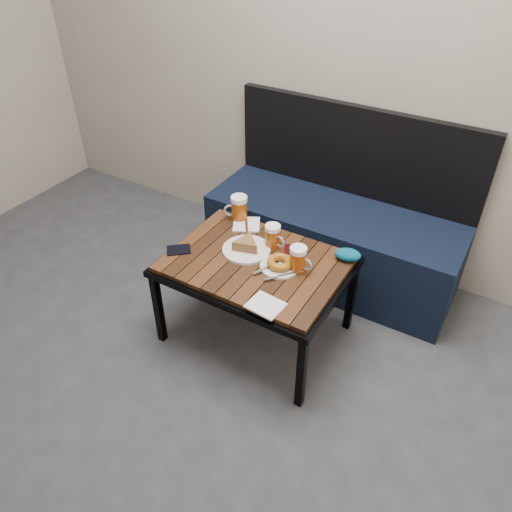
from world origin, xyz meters
The scene contains 13 objects.
ground centered at (0.00, 0.00, 0.00)m, with size 4.00×4.00×0.00m, color #2D2D30.
bench centered at (0.25, 1.76, 0.27)m, with size 1.40×0.50×0.95m.
cafe_table centered at (0.12, 1.11, 0.43)m, with size 0.84×0.62×0.47m.
beer_mug_left centered at (-0.13, 1.36, 0.54)m, with size 0.13×0.11×0.13m.
beer_mug_centre centered at (0.13, 1.24, 0.53)m, with size 0.11×0.08×0.12m.
beer_mug_right centered at (0.32, 1.14, 0.53)m, with size 0.11×0.08×0.12m.
plate_pie centered at (0.04, 1.15, 0.50)m, with size 0.23×0.23×0.06m.
plate_bagel centered at (0.24, 1.12, 0.49)m, with size 0.21×0.22×0.05m.
napkin_left centered at (-0.07, 1.34, 0.48)m, with size 0.18×0.18×0.01m.
napkin_right centered at (0.31, 0.86, 0.48)m, with size 0.15×0.13×0.01m.
passport_navy centered at (-0.24, 0.99, 0.47)m, with size 0.08×0.11×0.01m, color black.
passport_burgundy centered at (0.24, 1.25, 0.47)m, with size 0.08×0.11×0.01m, color black.
knit_pouch centered at (0.48, 1.33, 0.50)m, with size 0.12×0.08×0.05m, color navy.
Camera 1 is at (1.05, -0.47, 1.89)m, focal length 35.00 mm.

